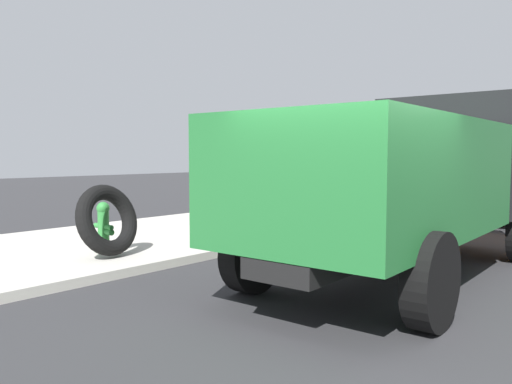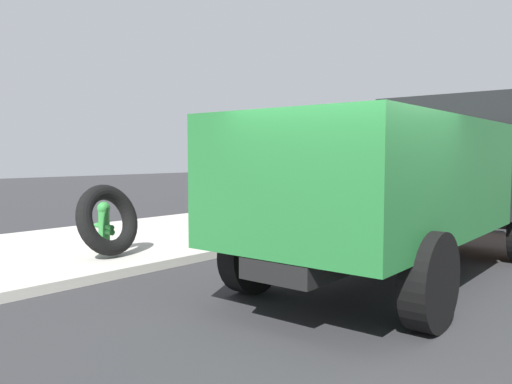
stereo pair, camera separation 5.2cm
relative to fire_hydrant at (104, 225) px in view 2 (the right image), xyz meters
name	(u,v)px [view 2 (the right image)]	position (x,y,z in m)	size (l,w,h in m)	color
ground_plane	(366,329)	(-0.21, -5.52, -0.64)	(80.00, 80.00, 0.00)	#2D2D30
sidewalk_curb	(68,250)	(-0.21, 0.98, -0.56)	(36.00, 5.00, 0.15)	#BCB7AD
fire_hydrant	(104,225)	(0.00, 0.00, 0.00)	(0.24, 0.53, 0.91)	#2D8438
loose_tire	(108,220)	(-0.25, -0.52, 0.16)	(1.26, 1.26, 0.27)	black
stop_sign	(266,172)	(3.20, -1.21, 0.91)	(0.76, 0.08, 2.01)	gray
dump_truck_green	(410,174)	(2.63, -4.70, 0.97)	(7.10, 3.04, 3.00)	#237033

